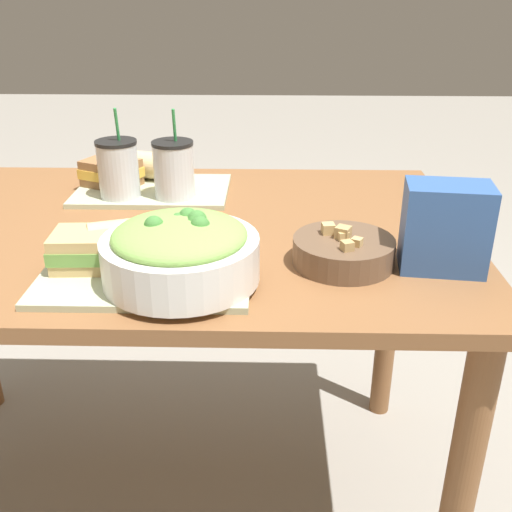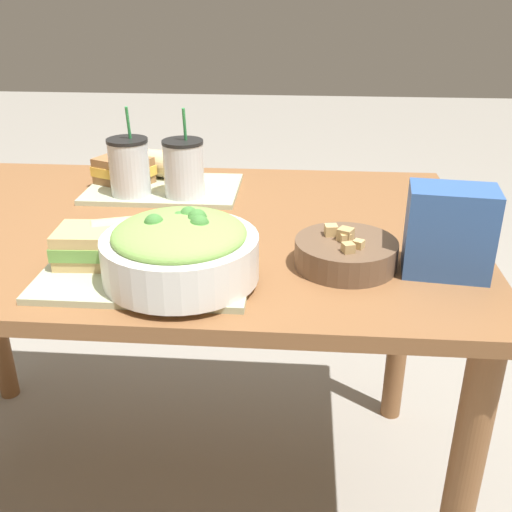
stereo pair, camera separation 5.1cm
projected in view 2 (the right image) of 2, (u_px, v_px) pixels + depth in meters
ground_plane at (173, 488)px, 1.61m from camera, size 12.00×12.00×0.00m
dining_table at (156, 267)px, 1.33m from camera, size 1.36×0.84×0.77m
tray_near at (147, 273)px, 1.06m from camera, size 0.37×0.24×0.01m
tray_far at (164, 189)px, 1.48m from camera, size 0.37×0.24×0.01m
salad_bowl at (180, 248)px, 1.01m from camera, size 0.27×0.27×0.12m
soup_bowl at (346, 252)px, 1.09m from camera, size 0.19×0.19×0.07m
sandwich_near at (93, 246)px, 1.07m from camera, size 0.13×0.10×0.06m
baguette_near at (144, 234)px, 1.12m from camera, size 0.19×0.12×0.07m
sandwich_far at (124, 171)px, 1.49m from camera, size 0.16×0.14×0.06m
baguette_far at (159, 164)px, 1.54m from camera, size 0.15×0.10×0.07m
drink_cup_dark at (129, 168)px, 1.40m from camera, size 0.10×0.10×0.21m
drink_cup_red at (184, 170)px, 1.39m from camera, size 0.10×0.10×0.21m
chip_bag at (449, 232)px, 1.04m from camera, size 0.16×0.11×0.16m
napkin_folded at (194, 227)px, 1.26m from camera, size 0.15×0.11×0.00m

